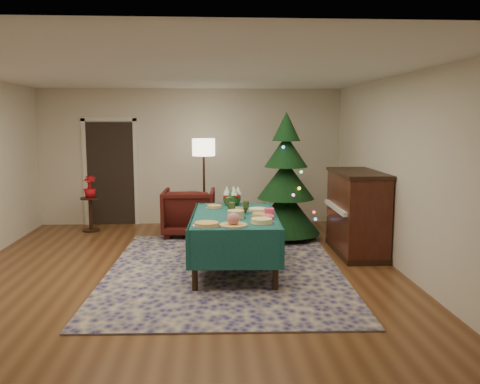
{
  "coord_description": "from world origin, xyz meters",
  "views": [
    {
      "loc": [
        0.38,
        -6.7,
        2.08
      ],
      "look_at": [
        0.83,
        0.93,
        1.0
      ],
      "focal_mm": 38.0,
      "sensor_mm": 36.0,
      "label": 1
    }
  ],
  "objects": [
    {
      "name": "christmas_tree",
      "position": [
        1.69,
        2.02,
        1.0
      ],
      "size": [
        1.52,
        1.52,
        2.23
      ],
      "color": "black",
      "rests_on": "ground"
    },
    {
      "name": "platter_4",
      "position": [
        1.07,
        0.02,
        0.81
      ],
      "size": [
        0.31,
        0.31,
        0.04
      ],
      "color": "silver",
      "rests_on": "buffet_table"
    },
    {
      "name": "platter_5",
      "position": [
        0.76,
        0.28,
        0.82
      ],
      "size": [
        0.25,
        0.25,
        0.08
      ],
      "color": "silver",
      "rests_on": "buffet_table"
    },
    {
      "name": "platter_0",
      "position": [
        0.33,
        -0.56,
        0.81
      ],
      "size": [
        0.35,
        0.35,
        0.05
      ],
      "color": "silver",
      "rests_on": "buffet_table"
    },
    {
      "name": "armchair",
      "position": [
        -0.01,
        2.39,
        0.47
      ],
      "size": [
        0.95,
        0.89,
        0.94
      ],
      "primitive_type": "imported",
      "rotation": [
        0.0,
        0.0,
        3.1
      ],
      "color": "#3F110D",
      "rests_on": "ground"
    },
    {
      "name": "gift_box",
      "position": [
        1.18,
        0.06,
        0.84
      ],
      "size": [
        0.13,
        0.13,
        0.1
      ],
      "primitive_type": "cube",
      "rotation": [
        0.0,
        0.0,
        -0.04
      ],
      "color": "#EC4168",
      "rests_on": "buffet_table"
    },
    {
      "name": "potted_plant",
      "position": [
        -1.87,
        2.84,
        0.76
      ],
      "size": [
        0.23,
        0.41,
        0.23
      ],
      "primitive_type": "imported",
      "color": "red",
      "rests_on": "side_table"
    },
    {
      "name": "goblet_0",
      "position": [
        0.64,
        0.56,
        0.88
      ],
      "size": [
        0.08,
        0.08,
        0.18
      ],
      "color": "#2D471E",
      "rests_on": "buffet_table"
    },
    {
      "name": "floor_lamp",
      "position": [
        0.26,
        2.77,
        1.48
      ],
      "size": [
        0.42,
        0.42,
        1.74
      ],
      "color": "#A57F3F",
      "rests_on": "ground"
    },
    {
      "name": "goblet_1",
      "position": [
        0.87,
        0.23,
        0.88
      ],
      "size": [
        0.08,
        0.08,
        0.18
      ],
      "color": "#2D471E",
      "rests_on": "buffet_table"
    },
    {
      "name": "napkin_stack",
      "position": [
        1.14,
        -0.14,
        0.81
      ],
      "size": [
        0.16,
        0.16,
        0.04
      ],
      "primitive_type": "cube",
      "rotation": [
        0.0,
        0.0,
        -0.04
      ],
      "color": "#E74064",
      "rests_on": "buffet_table"
    },
    {
      "name": "piano",
      "position": [
        2.66,
        0.99,
        0.63
      ],
      "size": [
        0.72,
        1.51,
        1.3
      ],
      "color": "black",
      "rests_on": "ground"
    },
    {
      "name": "platter_7",
      "position": [
        0.44,
        0.73,
        0.81
      ],
      "size": [
        0.25,
        0.25,
        0.04
      ],
      "color": "silver",
      "rests_on": "buffet_table"
    },
    {
      "name": "room_shell",
      "position": [
        0.0,
        0.0,
        1.35
      ],
      "size": [
        7.0,
        7.0,
        7.0
      ],
      "color": "#593319",
      "rests_on": "ground"
    },
    {
      "name": "platter_6",
      "position": [
        1.06,
        0.43,
        0.81
      ],
      "size": [
        0.32,
        0.32,
        0.04
      ],
      "color": "silver",
      "rests_on": "buffet_table"
    },
    {
      "name": "goblet_2",
      "position": [
        0.67,
        0.11,
        0.88
      ],
      "size": [
        0.08,
        0.08,
        0.18
      ],
      "color": "#2D471E",
      "rests_on": "buffet_table"
    },
    {
      "name": "doorway",
      "position": [
        -1.6,
        3.48,
        1.1
      ],
      "size": [
        1.08,
        0.04,
        2.16
      ],
      "color": "black",
      "rests_on": "ground"
    },
    {
      "name": "platter_3",
      "position": [
        0.71,
        -0.08,
        0.84
      ],
      "size": [
        0.26,
        0.26,
        0.11
      ],
      "color": "silver",
      "rests_on": "buffet_table"
    },
    {
      "name": "centerpiece",
      "position": [
        0.71,
        0.98,
        0.92
      ],
      "size": [
        0.28,
        0.28,
        0.33
      ],
      "color": "#1E4C1E",
      "rests_on": "buffet_table"
    },
    {
      "name": "rug",
      "position": [
        0.57,
        0.13,
        0.01
      ],
      "size": [
        3.33,
        4.3,
        0.02
      ],
      "primitive_type": "cube",
      "rotation": [
        0.0,
        0.0,
        -0.03
      ],
      "color": "#191654",
      "rests_on": "ground"
    },
    {
      "name": "side_table",
      "position": [
        -1.87,
        2.84,
        0.31
      ],
      "size": [
        0.36,
        0.36,
        0.64
      ],
      "color": "black",
      "rests_on": "ground"
    },
    {
      "name": "buffet_table",
      "position": [
        0.71,
        0.19,
        0.63
      ],
      "size": [
        1.26,
        2.07,
        0.79
      ],
      "color": "black",
      "rests_on": "ground"
    },
    {
      "name": "platter_1",
      "position": [
        0.66,
        -0.59,
        0.85
      ],
      "size": [
        0.36,
        0.36,
        0.17
      ],
      "color": "silver",
      "rests_on": "buffet_table"
    },
    {
      "name": "platter_2",
      "position": [
        1.02,
        -0.44,
        0.82
      ],
      "size": [
        0.31,
        0.31,
        0.07
      ],
      "color": "silver",
      "rests_on": "buffet_table"
    }
  ]
}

